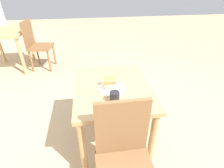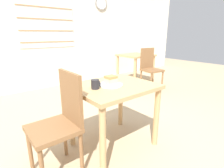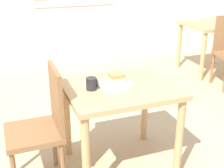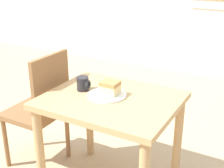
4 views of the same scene
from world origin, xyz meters
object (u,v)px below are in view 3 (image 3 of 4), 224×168
Objects in this scene: dining_table_near at (120,101)px; cake_slice at (117,79)px; chair_near_window at (42,124)px; plate at (115,85)px; dining_table_far at (212,32)px; coffee_mug at (92,84)px.

cake_slice reaches higher than dining_table_near.
chair_near_window is 8.29× the size of cake_slice.
plate is at bearing -139.40° from cake_slice.
chair_near_window is at bearing 179.56° from dining_table_near.
dining_table_near is at bearing 89.56° from chair_near_window.
dining_table_far is 0.84× the size of chair_near_window.
dining_table_far is 2.76m from plate.
plate reaches higher than dining_table_near.
chair_near_window reaches higher than plate.
dining_table_far is at bearing 121.66° from chair_near_window.
dining_table_near is at bearing -47.76° from cake_slice.
cake_slice is (0.01, 0.01, 0.05)m from plate.
dining_table_near is 3.32× the size of plate.
coffee_mug is at bearing -177.01° from cake_slice.
dining_table_far is 2.91m from coffee_mug.
coffee_mug reaches higher than dining_table_far.
dining_table_far is at bearing 38.50° from dining_table_near.
cake_slice is at bearing 91.87° from chair_near_window.
dining_table_far is (2.14, 1.70, 0.01)m from dining_table_near.
plate is (-2.17, -1.69, 0.12)m from dining_table_far.
cake_slice is (0.59, 0.02, 0.27)m from chair_near_window.
dining_table_far is 8.36× the size of coffee_mug.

